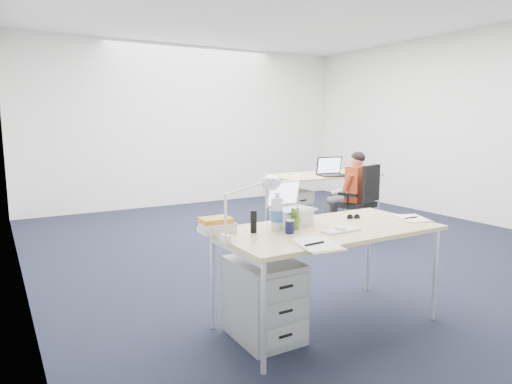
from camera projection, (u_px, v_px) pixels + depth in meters
floor at (310, 248)px, 5.39m from camera, size 7.00×7.00×0.00m
room at (312, 101)px, 5.12m from camera, size 6.02×7.02×2.80m
desk_near at (327, 234)px, 3.28m from camera, size 1.60×0.80×0.73m
desk_far at (323, 177)px, 6.57m from camera, size 1.60×0.80×0.73m
office_chair at (358, 217)px, 5.87m from camera, size 0.76×0.76×0.94m
seated_person at (348, 193)px, 5.93m from camera, size 0.48×0.64×1.09m
drawer_pedestal_near at (264, 299)px, 3.13m from camera, size 0.40×0.50×0.55m
drawer_pedestal_far at (292, 210)px, 6.27m from camera, size 0.40×0.50×0.55m
silver_laptop at (294, 204)px, 3.34m from camera, size 0.31×0.26×0.31m
wireless_keyboard at (341, 230)px, 3.16m from camera, size 0.28×0.12×0.01m
computer_mouse at (340, 228)px, 3.17m from camera, size 0.08×0.11×0.04m
headphones at (296, 218)px, 3.53m from camera, size 0.20×0.16×0.03m
can_koozie at (290, 226)px, 3.10m from camera, size 0.06×0.06×0.10m
water_bottle at (277, 212)px, 3.17m from camera, size 0.11×0.11×0.26m
bear_figurine at (295, 219)px, 3.20m from camera, size 0.09×0.07×0.16m
book_stack at (217, 225)px, 3.12m from camera, size 0.26×0.21×0.10m
cordless_phone at (254, 222)px, 3.11m from camera, size 0.05×0.04×0.15m
papers_left at (317, 245)px, 2.79m from camera, size 0.29×0.37×0.01m
papers_right at (413, 219)px, 3.55m from camera, size 0.27×0.32×0.01m
sunglasses at (353, 217)px, 3.56m from camera, size 0.12×0.09×0.02m
desk_lamp at (244, 207)px, 2.89m from camera, size 0.40×0.23×0.43m
dark_laptop at (334, 166)px, 6.31m from camera, size 0.44×0.43×0.28m
far_cup at (347, 169)px, 6.73m from camera, size 0.08×0.08×0.10m
far_papers at (293, 175)px, 6.45m from camera, size 0.24×0.30×0.01m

